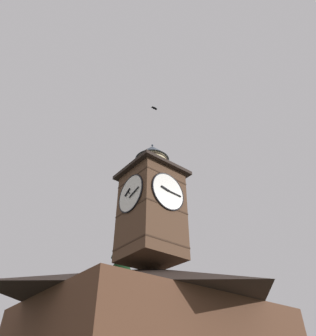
# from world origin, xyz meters

# --- Properties ---
(building_main) EXTENTS (14.15, 11.95, 7.54)m
(building_main) POSITION_xyz_m (-1.48, -0.42, 3.85)
(building_main) COLOR brown
(building_main) RESTS_ON ground_plane
(clock_tower) EXTENTS (4.13, 4.13, 9.23)m
(clock_tower) POSITION_xyz_m (-0.58, 0.61, 11.60)
(clock_tower) COLOR brown
(clock_tower) RESTS_ON building_main
(pine_tree_behind) EXTENTS (5.51, 5.51, 12.91)m
(pine_tree_behind) POSITION_xyz_m (-2.65, -6.01, 5.78)
(pine_tree_behind) COLOR #473323
(pine_tree_behind) RESTS_ON ground_plane
(moon) EXTENTS (2.19, 2.19, 2.19)m
(moon) POSITION_xyz_m (-17.55, -33.39, 14.32)
(moon) COLOR silver
(flying_bird_high) EXTENTS (0.48, 0.25, 0.13)m
(flying_bird_high) POSITION_xyz_m (0.33, 1.97, 19.10)
(flying_bird_high) COLOR black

